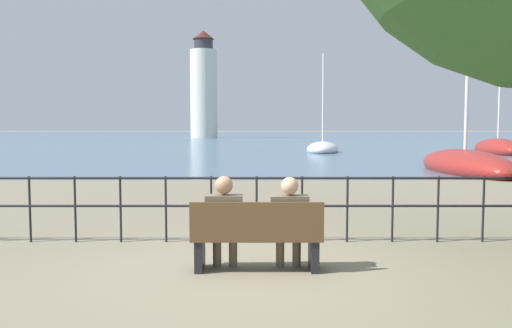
{
  "coord_description": "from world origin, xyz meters",
  "views": [
    {
      "loc": [
        -0.01,
        -6.25,
        1.79
      ],
      "look_at": [
        0.0,
        0.5,
        1.32
      ],
      "focal_mm": 35.0,
      "sensor_mm": 36.0,
      "label": 1
    }
  ],
  "objects_px": {
    "sailboat_0": "(464,165)",
    "seated_person_left": "(224,218)",
    "park_bench": "(256,238)",
    "sailboat_3": "(497,149)",
    "sailboat_1": "(322,149)",
    "seated_person_right": "(289,218)",
    "harbor_lighthouse": "(203,88)"
  },
  "relations": [
    {
      "from": "park_bench",
      "to": "harbor_lighthouse",
      "type": "xyz_separation_m",
      "value": [
        -10.34,
        93.07,
        9.36
      ]
    },
    {
      "from": "seated_person_right",
      "to": "sailboat_0",
      "type": "xyz_separation_m",
      "value": [
        8.26,
        14.37,
        -0.34
      ]
    },
    {
      "from": "sailboat_0",
      "to": "harbor_lighthouse",
      "type": "bearing_deg",
      "value": 104.48
    },
    {
      "from": "park_bench",
      "to": "sailboat_1",
      "type": "xyz_separation_m",
      "value": [
        5.08,
        31.79,
        -0.15
      ]
    },
    {
      "from": "seated_person_left",
      "to": "sailboat_0",
      "type": "relative_size",
      "value": 0.11
    },
    {
      "from": "sailboat_0",
      "to": "sailboat_1",
      "type": "relative_size",
      "value": 1.46
    },
    {
      "from": "park_bench",
      "to": "seated_person_left",
      "type": "distance_m",
      "value": 0.48
    },
    {
      "from": "sailboat_0",
      "to": "seated_person_left",
      "type": "bearing_deg",
      "value": -121.39
    },
    {
      "from": "sailboat_1",
      "to": "harbor_lighthouse",
      "type": "bearing_deg",
      "value": 116.25
    },
    {
      "from": "sailboat_0",
      "to": "sailboat_3",
      "type": "relative_size",
      "value": 1.55
    },
    {
      "from": "park_bench",
      "to": "sailboat_0",
      "type": "distance_m",
      "value": 16.85
    },
    {
      "from": "sailboat_1",
      "to": "sailboat_3",
      "type": "xyz_separation_m",
      "value": [
        12.46,
        -1.86,
        0.06
      ]
    },
    {
      "from": "harbor_lighthouse",
      "to": "sailboat_0",
      "type": "bearing_deg",
      "value": -76.41
    },
    {
      "from": "seated_person_left",
      "to": "sailboat_0",
      "type": "height_order",
      "value": "sailboat_0"
    },
    {
      "from": "sailboat_1",
      "to": "harbor_lighthouse",
      "type": "distance_m",
      "value": 63.91
    },
    {
      "from": "harbor_lighthouse",
      "to": "sailboat_3",
      "type": "bearing_deg",
      "value": -66.18
    },
    {
      "from": "park_bench",
      "to": "seated_person_right",
      "type": "xyz_separation_m",
      "value": [
        0.41,
        0.07,
        0.23
      ]
    },
    {
      "from": "seated_person_left",
      "to": "sailboat_3",
      "type": "height_order",
      "value": "sailboat_3"
    },
    {
      "from": "park_bench",
      "to": "seated_person_left",
      "type": "bearing_deg",
      "value": 169.75
    },
    {
      "from": "park_bench",
      "to": "sailboat_3",
      "type": "relative_size",
      "value": 0.22
    },
    {
      "from": "seated_person_right",
      "to": "sailboat_3",
      "type": "bearing_deg",
      "value": 60.16
    },
    {
      "from": "park_bench",
      "to": "sailboat_0",
      "type": "xyz_separation_m",
      "value": [
        8.67,
        14.45,
        -0.11
      ]
    },
    {
      "from": "park_bench",
      "to": "sailboat_3",
      "type": "xyz_separation_m",
      "value": [
        17.53,
        29.92,
        -0.09
      ]
    },
    {
      "from": "park_bench",
      "to": "sailboat_0",
      "type": "bearing_deg",
      "value": 59.04
    },
    {
      "from": "harbor_lighthouse",
      "to": "seated_person_right",
      "type": "bearing_deg",
      "value": -83.4
    },
    {
      "from": "sailboat_0",
      "to": "sailboat_1",
      "type": "xyz_separation_m",
      "value": [
        -3.59,
        17.34,
        -0.04
      ]
    },
    {
      "from": "park_bench",
      "to": "seated_person_right",
      "type": "bearing_deg",
      "value": 10.27
    },
    {
      "from": "sailboat_0",
      "to": "sailboat_1",
      "type": "bearing_deg",
      "value": 102.6
    },
    {
      "from": "park_bench",
      "to": "sailboat_1",
      "type": "bearing_deg",
      "value": 80.92
    },
    {
      "from": "seated_person_left",
      "to": "seated_person_right",
      "type": "bearing_deg",
      "value": 0.01
    },
    {
      "from": "seated_person_right",
      "to": "sailboat_3",
      "type": "relative_size",
      "value": 0.16
    },
    {
      "from": "sailboat_0",
      "to": "sailboat_1",
      "type": "height_order",
      "value": "sailboat_0"
    }
  ]
}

